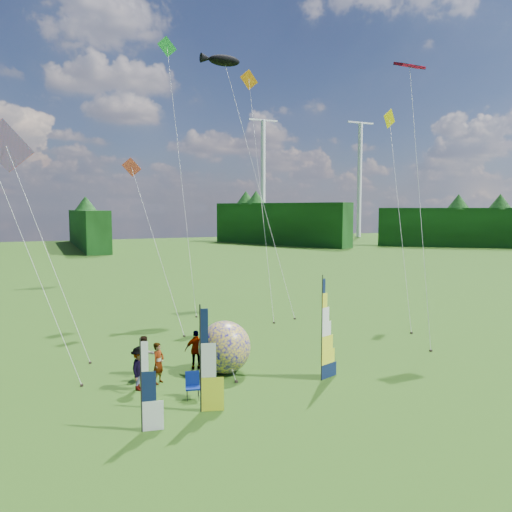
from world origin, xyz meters
name	(u,v)px	position (x,y,z in m)	size (l,w,h in m)	color
ground	(323,408)	(0.00, 0.00, 0.00)	(220.00, 220.00, 0.00)	#38631E
treeline_ring	(324,304)	(0.00, 0.00, 4.00)	(210.00, 210.00, 8.00)	#195619
turbine_left	(359,180)	(70.00, 95.00, 15.00)	(8.00, 1.20, 30.00)	silver
turbine_right	(263,180)	(45.00, 102.00, 15.00)	(8.00, 1.20, 30.00)	silver
feather_banner_main	(322,330)	(1.55, 2.65, 2.26)	(1.23, 0.10, 4.53)	#0D1A3F
side_banner_left	(200,361)	(-4.35, 1.56, 1.96)	(1.08, 0.10, 3.91)	yellow
side_banner_far	(141,387)	(-6.69, 0.78, 1.57)	(0.93, 0.10, 3.13)	white
bol_inflatable	(225,347)	(-1.97, 5.38, 1.21)	(2.42, 2.42, 2.42)	#050085
spectator_a	(158,363)	(-5.07, 5.25, 0.90)	(0.65, 0.43, 1.79)	#66594C
spectator_b	(145,356)	(-5.38, 6.56, 0.90)	(0.88, 0.43, 1.81)	#66594C
spectator_c	(139,368)	(-5.98, 4.79, 0.92)	(1.19, 0.44, 1.84)	#66594C
spectator_d	(196,350)	(-2.99, 6.44, 0.93)	(1.08, 0.44, 1.85)	#66594C
camp_chair	(193,386)	(-4.25, 2.91, 0.53)	(0.61, 0.61, 1.06)	#041456
kite_whale	(256,166)	(5.96, 19.56, 10.82)	(3.93, 14.58, 21.64)	black
kite_rainbow_delta	(45,225)	(-9.24, 12.33, 6.68)	(8.23, 10.76, 13.36)	red
kite_parafoil	(420,178)	(10.91, 7.20, 9.30)	(7.32, 10.12, 18.61)	red
small_kite_red	(156,238)	(-2.69, 15.73, 5.71)	(3.78, 8.77, 11.42)	#CF402E
small_kite_orange	(260,182)	(5.33, 17.34, 9.45)	(4.18, 10.50, 18.89)	orange
small_kite_yellow	(399,206)	(12.99, 11.37, 7.75)	(6.59, 10.15, 15.49)	#DDC600
small_kite_pink	(12,201)	(-10.58, 8.74, 7.87)	(7.13, 7.36, 15.75)	pink
small_kite_green	(180,160)	(0.74, 22.12, 11.24)	(3.43, 12.48, 22.47)	green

